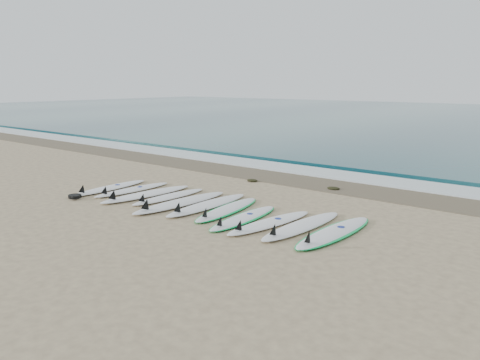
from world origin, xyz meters
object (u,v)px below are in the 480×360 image
Objects in this scene: surfboard_5 at (206,205)px; surfboard_10 at (334,232)px; surfboard_0 at (108,188)px; leash_coil at (75,196)px.

surfboard_10 is at bearing 0.42° from surfboard_5.
leash_coil is (0.14, -1.11, -0.01)m from surfboard_0.
leash_coil is at bearing -85.97° from surfboard_0.
surfboard_5 is (3.33, 0.31, 0.00)m from surfboard_0.
surfboard_0 is 1.12m from leash_coil.
surfboard_0 is at bearing 97.17° from leash_coil.
surfboard_0 reaches higher than leash_coil.
leash_coil is (-6.47, -1.47, -0.00)m from surfboard_10.
surfboard_5 is at bearing 23.94° from leash_coil.
leash_coil is (-3.19, -1.42, -0.01)m from surfboard_5.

